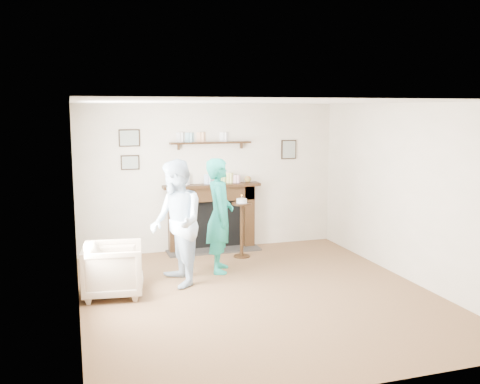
% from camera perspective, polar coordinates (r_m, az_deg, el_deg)
% --- Properties ---
extents(ground, '(5.00, 5.00, 0.00)m').
position_cam_1_polar(ground, '(7.16, 1.94, -10.87)').
color(ground, brown).
rests_on(ground, ground).
extents(room_shell, '(4.54, 5.02, 2.52)m').
position_cam_1_polar(room_shell, '(7.44, 0.21, 2.74)').
color(room_shell, beige).
rests_on(room_shell, ground).
extents(armchair, '(0.85, 0.83, 0.69)m').
position_cam_1_polar(armchair, '(7.32, -13.24, -10.66)').
color(armchair, tan).
rests_on(armchair, ground).
extents(man, '(0.74, 0.91, 1.75)m').
position_cam_1_polar(man, '(7.58, -6.68, -9.79)').
color(man, silver).
rests_on(man, ground).
extents(woman, '(0.56, 0.71, 1.70)m').
position_cam_1_polar(woman, '(8.15, -2.14, -8.39)').
color(woman, '#1EAD96').
rests_on(woman, ground).
extents(pedestal_table, '(0.32, 0.32, 1.04)m').
position_cam_1_polar(pedestal_table, '(8.74, 0.18, -2.89)').
color(pedestal_table, black).
rests_on(pedestal_table, ground).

